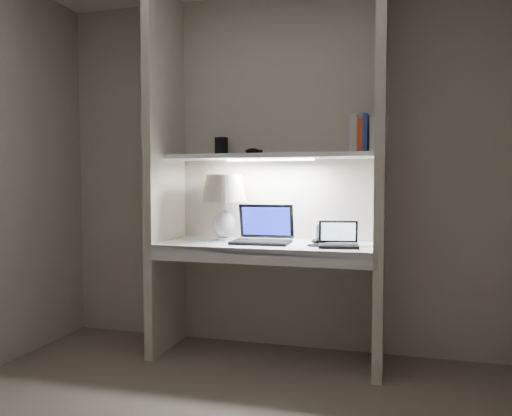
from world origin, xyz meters
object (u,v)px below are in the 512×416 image
(table_lamp, at_px, (224,196))
(book_row, at_px, (369,135))
(laptop_netbook, at_px, (338,241))
(laptop_main, at_px, (263,234))
(speaker, at_px, (322,233))

(table_lamp, bearing_deg, book_row, 6.48)
(laptop_netbook, bearing_deg, laptop_main, 162.96)
(speaker, distance_m, book_row, 0.72)
(table_lamp, bearing_deg, speaker, 7.18)
(table_lamp, bearing_deg, laptop_netbook, -9.19)
(laptop_netbook, height_order, speaker, laptop_netbook)
(table_lamp, distance_m, book_row, 1.06)
(speaker, bearing_deg, laptop_main, -176.78)
(table_lamp, relative_size, speaker, 3.59)
(speaker, bearing_deg, table_lamp, 172.03)
(book_row, bearing_deg, laptop_main, -167.38)
(laptop_main, bearing_deg, speaker, 16.66)
(laptop_main, bearing_deg, book_row, 10.92)
(table_lamp, height_order, laptop_main, table_lamp)
(laptop_netbook, bearing_deg, book_row, 47.84)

